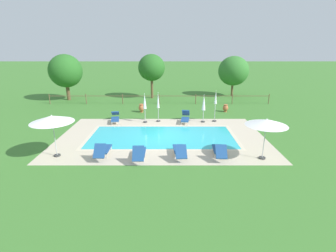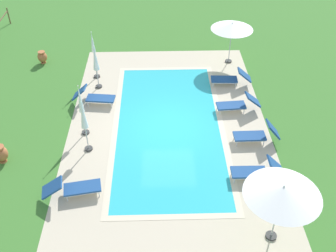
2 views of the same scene
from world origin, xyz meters
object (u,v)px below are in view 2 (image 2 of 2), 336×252
at_px(sun_lounger_south_near_corner, 95,97).
at_px(terracotta_urn_by_tree, 1,154).
at_px(patio_umbrella_open_foreground, 232,26).
at_px(patio_umbrella_closed_row_west, 81,104).
at_px(sun_lounger_north_near_steps, 74,188).
at_px(sun_lounger_north_mid, 256,171).
at_px(sun_lounger_north_end, 230,78).
at_px(patio_umbrella_open_by_bench, 283,191).
at_px(patio_umbrella_closed_row_centre, 84,119).
at_px(sun_lounger_north_far, 237,104).
at_px(sun_lounger_south_mid, 256,134).
at_px(patio_umbrella_closed_row_mid_east, 96,61).
at_px(terracotta_urn_near_fence, 42,57).
at_px(patio_umbrella_closed_row_mid_west, 93,49).

height_order(sun_lounger_south_near_corner, terracotta_urn_by_tree, sun_lounger_south_near_corner).
bearing_deg(patio_umbrella_open_foreground, patio_umbrella_closed_row_west, 130.42).
xyz_separation_m(sun_lounger_north_near_steps, sun_lounger_north_mid, (0.64, -6.59, 0.02)).
distance_m(sun_lounger_north_end, patio_umbrella_open_by_bench, 9.24).
distance_m(patio_umbrella_closed_row_centre, terracotta_urn_by_tree, 3.50).
distance_m(sun_lounger_north_far, sun_lounger_south_mid, 2.22).
bearing_deg(sun_lounger_south_mid, sun_lounger_north_end, 5.29).
bearing_deg(terracotta_urn_by_tree, patio_umbrella_open_by_bench, -111.38).
distance_m(sun_lounger_north_end, patio_umbrella_closed_row_mid_east, 6.61).
xyz_separation_m(sun_lounger_south_mid, patio_umbrella_closed_row_west, (0.76, 7.10, 1.11)).
bearing_deg(sun_lounger_south_mid, terracotta_urn_by_tree, 95.10).
height_order(sun_lounger_south_near_corner, patio_umbrella_closed_row_west, patio_umbrella_closed_row_west).
relative_size(sun_lounger_north_mid, sun_lounger_north_end, 0.96).
height_order(sun_lounger_north_mid, patio_umbrella_closed_row_west, patio_umbrella_closed_row_west).
xyz_separation_m(sun_lounger_north_near_steps, sun_lounger_north_end, (7.11, -6.60, 0.01)).
relative_size(patio_umbrella_closed_row_mid_east, terracotta_urn_near_fence, 3.29).
xyz_separation_m(sun_lounger_north_far, sun_lounger_south_mid, (-2.18, -0.41, 0.02)).
distance_m(sun_lounger_south_mid, patio_umbrella_closed_row_mid_east, 8.26).
bearing_deg(patio_umbrella_open_foreground, terracotta_urn_by_tree, 127.37).
distance_m(sun_lounger_north_far, terracotta_urn_by_tree, 10.15).
bearing_deg(sun_lounger_north_far, sun_lounger_north_end, -0.08).
bearing_deg(patio_umbrella_open_foreground, sun_lounger_north_end, 172.70).
height_order(sun_lounger_south_mid, terracotta_urn_by_tree, sun_lounger_south_mid).
height_order(sun_lounger_north_end, patio_umbrella_closed_row_centre, patio_umbrella_closed_row_centre).
bearing_deg(terracotta_urn_near_fence, patio_umbrella_closed_row_mid_east, -127.40).
height_order(sun_lounger_north_end, patio_umbrella_closed_row_west, patio_umbrella_closed_row_west).
xyz_separation_m(patio_umbrella_open_by_bench, terracotta_urn_by_tree, (3.78, 9.65, -1.75)).
distance_m(patio_umbrella_closed_row_west, terracotta_urn_near_fence, 6.95).
height_order(patio_umbrella_closed_row_west, terracotta_urn_near_fence, patio_umbrella_closed_row_west).
height_order(sun_lounger_north_near_steps, sun_lounger_north_far, sun_lounger_north_far).
height_order(sun_lounger_south_mid, patio_umbrella_closed_row_mid_east, patio_umbrella_closed_row_mid_east).
bearing_deg(patio_umbrella_closed_row_mid_east, sun_lounger_north_mid, -134.68).
distance_m(sun_lounger_north_mid, patio_umbrella_closed_row_mid_east, 9.22).
bearing_deg(terracotta_urn_near_fence, sun_lounger_south_near_corner, -140.26).
bearing_deg(terracotta_urn_near_fence, patio_umbrella_open_foreground, -90.90).
height_order(sun_lounger_north_mid, terracotta_urn_by_tree, sun_lounger_north_mid).
bearing_deg(patio_umbrella_closed_row_mid_west, patio_umbrella_closed_row_centre, -176.99).
height_order(sun_lounger_north_near_steps, patio_umbrella_open_by_bench, patio_umbrella_open_by_bench).
relative_size(sun_lounger_south_mid, patio_umbrella_open_foreground, 0.82).
height_order(sun_lounger_north_mid, patio_umbrella_open_by_bench, patio_umbrella_open_by_bench).
distance_m(sun_lounger_north_far, patio_umbrella_closed_row_west, 6.93).
xyz_separation_m(sun_lounger_north_mid, patio_umbrella_closed_row_mid_west, (7.39, 6.71, 1.22)).
bearing_deg(terracotta_urn_near_fence, patio_umbrella_closed_row_mid_west, -116.77).
relative_size(patio_umbrella_closed_row_mid_west, patio_umbrella_closed_row_mid_east, 1.12).
xyz_separation_m(sun_lounger_south_mid, patio_umbrella_closed_row_centre, (-0.28, 6.84, 1.17)).
bearing_deg(sun_lounger_north_mid, terracotta_urn_by_tree, 83.07).
relative_size(sun_lounger_south_near_corner, sun_lounger_south_mid, 1.07).
xyz_separation_m(patio_umbrella_closed_row_mid_west, patio_umbrella_closed_row_centre, (-5.61, -0.29, -0.04)).
height_order(sun_lounger_north_end, patio_umbrella_closed_row_mid_west, patio_umbrella_closed_row_mid_west).
height_order(sun_lounger_north_far, sun_lounger_south_near_corner, sun_lounger_south_near_corner).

